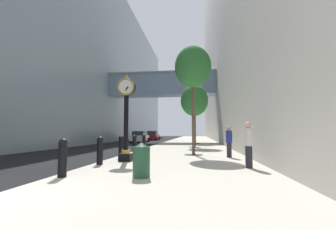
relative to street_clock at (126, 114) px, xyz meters
The scene contains 17 objects.
ground_plane 20.83m from the street_clock, 93.12° to the left, with size 110.00×110.00×0.00m, color black.
sidewalk_right 23.90m from the street_clock, 84.05° to the left, with size 7.18×80.00×0.14m, color beige.
building_block_left 29.21m from the street_clock, 119.95° to the left, with size 24.59×80.00×25.58m.
street_clock is the anchor object (origin of this frame).
bollard_nearest 4.35m from the street_clock, 100.56° to the right, with size 0.27×0.27×1.17m.
bollard_second 2.16m from the street_clock, 121.16° to the right, with size 0.27×0.27×1.17m.
bollard_third 2.34m from the street_clock, 115.96° to the left, with size 0.27×0.27×1.17m.
bollard_fourth 4.62m from the street_clock, 99.85° to the left, with size 0.27×0.27×1.17m.
bollard_fifth 7.23m from the street_clock, 96.03° to the left, with size 0.27×0.27×1.17m.
street_tree_near 5.54m from the street_clock, 47.20° to the left, with size 2.22×2.22×6.63m.
street_tree_mid_near 10.87m from the street_clock, 73.01° to the left, with size 2.46×2.46×5.63m.
street_tree_mid_far 17.58m from the street_clock, 79.63° to the left, with size 1.82×1.82×6.07m.
trash_bin 4.39m from the street_clock, 65.91° to the right, with size 0.53×0.53×1.05m.
pedestrian_walking 5.69m from the street_clock, 24.02° to the left, with size 0.41×0.41×1.69m.
pedestrian_by_clock 5.63m from the street_clock, 15.07° to the right, with size 0.40×0.40×1.77m.
car_white_near 23.05m from the street_clock, 102.37° to the left, with size 2.11×4.38×1.63m.
car_red_mid 32.10m from the street_clock, 98.55° to the left, with size 2.06×4.17×1.68m.
Camera 1 is at (4.46, -4.33, 1.51)m, focal length 24.81 mm.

